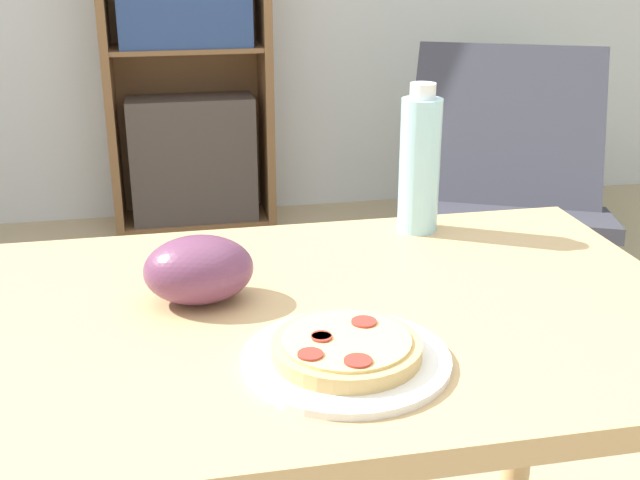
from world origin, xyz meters
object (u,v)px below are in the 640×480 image
at_px(grape_bunch, 199,270).
at_px(potted_plant_floor, 543,144).
at_px(pizza_on_plate, 343,353).
at_px(bookshelf, 187,64).
at_px(lounge_chair_far, 500,226).
at_px(drink_bottle, 420,163).

relative_size(grape_bunch, potted_plant_floor, 0.22).
relative_size(pizza_on_plate, bookshelf, 0.16).
bearing_deg(lounge_chair_far, potted_plant_floor, 79.96).
bearing_deg(potted_plant_floor, pizza_on_plate, -121.51).
bearing_deg(pizza_on_plate, lounge_chair_far, 59.94).
bearing_deg(grape_bunch, potted_plant_floor, 53.29).
bearing_deg(potted_plant_floor, bookshelf, 170.51).
bearing_deg(drink_bottle, pizza_on_plate, -118.11).
bearing_deg(potted_plant_floor, drink_bottle, -122.23).
height_order(bookshelf, potted_plant_floor, bookshelf).
bearing_deg(bookshelf, drink_bottle, -82.30).
xyz_separation_m(pizza_on_plate, lounge_chair_far, (0.96, 1.66, -0.48)).
distance_m(lounge_chair_far, bookshelf, 1.55).
height_order(lounge_chair_far, potted_plant_floor, lounge_chair_far).
relative_size(lounge_chair_far, potted_plant_floor, 1.39).
height_order(lounge_chair_far, bookshelf, bookshelf).
bearing_deg(grape_bunch, drink_bottle, 29.35).
xyz_separation_m(drink_bottle, potted_plant_floor, (1.27, 2.01, -0.52)).
bearing_deg(lounge_chair_far, drink_bottle, -96.45).
distance_m(grape_bunch, drink_bottle, 0.46).
relative_size(drink_bottle, lounge_chair_far, 0.27).
relative_size(grape_bunch, bookshelf, 0.10).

